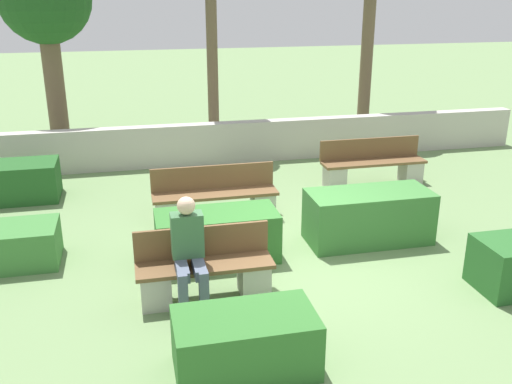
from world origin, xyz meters
TOP-DOWN VIEW (x-y plane):
  - ground_plane at (0.00, 0.00)m, footprint 60.00×60.00m
  - perimeter_wall at (0.00, 5.01)m, footprint 13.75×0.30m
  - bench_front at (-1.32, -0.72)m, footprint 1.68×0.48m
  - bench_left_side at (2.49, 2.90)m, footprint 2.05×0.49m
  - bench_right_side at (-0.79, 1.79)m, footprint 2.06×0.49m
  - person_seated_man at (-1.52, -0.86)m, footprint 0.38×0.63m
  - hedge_block_near_left at (-4.34, 3.52)m, footprint 1.83×0.88m
  - hedge_block_near_right at (1.33, 0.43)m, footprint 1.85×0.81m
  - hedge_block_mid_right at (-3.75, 0.79)m, footprint 1.14×0.82m
  - hedge_block_far_left at (-1.13, -2.22)m, footprint 1.41×0.78m
  - hedge_block_far_right at (-1.00, 0.33)m, footprint 1.70×0.77m
  - tree_leftmost at (-3.68, 6.86)m, footprint 2.03×2.03m

SIDE VIEW (x-z plane):
  - ground_plane at x=0.00m, z-range 0.00..0.00m
  - hedge_block_mid_right at x=-3.75m, z-range 0.00..0.56m
  - hedge_block_far_left at x=-1.13m, z-range 0.00..0.62m
  - bench_front at x=-1.32m, z-range -0.10..0.77m
  - hedge_block_near_left at x=-4.34m, z-range 0.00..0.69m
  - bench_left_side at x=2.49m, z-range -0.09..0.79m
  - bench_right_side at x=-0.79m, z-range -0.09..0.79m
  - hedge_block_far_right at x=-1.00m, z-range 0.00..0.70m
  - hedge_block_near_right at x=1.33m, z-range 0.00..0.79m
  - perimeter_wall at x=0.00m, z-range 0.00..0.89m
  - person_seated_man at x=-1.52m, z-range 0.08..1.44m
  - tree_leftmost at x=-3.68m, z-range 1.10..5.57m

